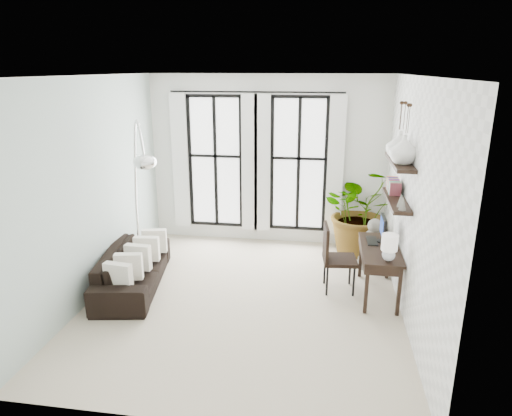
% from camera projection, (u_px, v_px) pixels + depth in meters
% --- Properties ---
extents(floor, '(5.00, 5.00, 0.00)m').
position_uv_depth(floor, '(245.00, 300.00, 6.77)').
color(floor, beige).
rests_on(floor, ground).
extents(ceiling, '(5.00, 5.00, 0.00)m').
position_uv_depth(ceiling, '(243.00, 76.00, 5.83)').
color(ceiling, white).
rests_on(ceiling, wall_back).
extents(wall_left, '(0.00, 5.00, 5.00)m').
position_uv_depth(wall_left, '(92.00, 190.00, 6.63)').
color(wall_left, '#AABEB6').
rests_on(wall_left, floor).
extents(wall_right, '(0.00, 5.00, 5.00)m').
position_uv_depth(wall_right, '(413.00, 203.00, 5.98)').
color(wall_right, white).
rests_on(wall_right, floor).
extents(wall_back, '(4.50, 0.00, 4.50)m').
position_uv_depth(wall_back, '(267.00, 161.00, 8.66)').
color(wall_back, white).
rests_on(wall_back, floor).
extents(windows, '(3.26, 0.13, 2.65)m').
position_uv_depth(windows, '(256.00, 164.00, 8.64)').
color(windows, white).
rests_on(windows, wall_back).
extents(wall_shelves, '(0.25, 1.30, 0.60)m').
position_uv_depth(wall_shelves, '(397.00, 184.00, 6.43)').
color(wall_shelves, black).
rests_on(wall_shelves, wall_right).
extents(sofa, '(1.15, 2.18, 0.61)m').
position_uv_depth(sofa, '(133.00, 268.00, 7.11)').
color(sofa, black).
rests_on(sofa, floor).
extents(throw_pillows, '(0.40, 1.52, 0.40)m').
position_uv_depth(throw_pillows, '(138.00, 257.00, 7.03)').
color(throw_pillows, silver).
rests_on(throw_pillows, sofa).
extents(plant, '(1.81, 1.69, 1.64)m').
position_uv_depth(plant, '(361.00, 210.00, 8.28)').
color(plant, '#2D7228').
rests_on(plant, floor).
extents(desk, '(0.55, 1.29, 1.15)m').
position_uv_depth(desk, '(380.00, 252.00, 6.67)').
color(desk, black).
rests_on(desk, floor).
extents(desk_chair, '(0.54, 0.54, 1.05)m').
position_uv_depth(desk_chair, '(334.00, 254.00, 6.91)').
color(desk_chair, black).
rests_on(desk_chair, floor).
extents(arc_lamp, '(0.77, 0.83, 2.58)m').
position_uv_depth(arc_lamp, '(139.00, 163.00, 6.88)').
color(arc_lamp, silver).
rests_on(arc_lamp, floor).
extents(buddha, '(0.49, 0.49, 0.87)m').
position_uv_depth(buddha, '(373.00, 247.00, 7.78)').
color(buddha, slate).
rests_on(buddha, floor).
extents(vase_a, '(0.37, 0.37, 0.38)m').
position_uv_depth(vase_a, '(404.00, 150.00, 6.00)').
color(vase_a, white).
rests_on(vase_a, shelf_upper).
extents(vase_b, '(0.37, 0.37, 0.38)m').
position_uv_depth(vase_b, '(400.00, 145.00, 6.38)').
color(vase_b, white).
rests_on(vase_b, shelf_upper).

